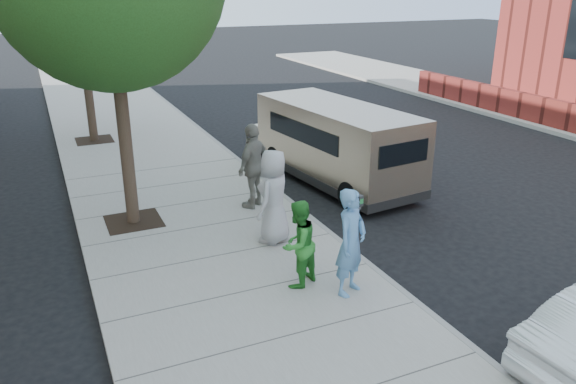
% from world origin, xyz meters
% --- Properties ---
extents(ground, '(120.00, 120.00, 0.00)m').
position_xyz_m(ground, '(0.00, 0.00, 0.00)').
color(ground, black).
rests_on(ground, ground).
extents(sidewalk, '(5.00, 60.00, 0.15)m').
position_xyz_m(sidewalk, '(-1.00, 0.00, 0.07)').
color(sidewalk, gray).
rests_on(sidewalk, ground).
extents(curb_face, '(0.12, 60.00, 0.16)m').
position_xyz_m(curb_face, '(1.44, 0.00, 0.07)').
color(curb_face, gray).
rests_on(curb_face, ground).
extents(parking_meter, '(0.29, 0.16, 1.32)m').
position_xyz_m(parking_meter, '(1.25, -1.27, 1.10)').
color(parking_meter, gray).
rests_on(parking_meter, sidewalk).
extents(van, '(2.55, 5.95, 2.14)m').
position_xyz_m(van, '(3.27, 3.29, 1.14)').
color(van, tan).
rests_on(van, ground).
extents(person_officer, '(0.82, 0.74, 1.89)m').
position_xyz_m(person_officer, '(0.57, -2.25, 1.09)').
color(person_officer, '#5B91C3').
rests_on(person_officer, sidewalk).
extents(person_green_shirt, '(0.96, 0.89, 1.58)m').
position_xyz_m(person_green_shirt, '(-0.13, -1.66, 0.94)').
color(person_green_shirt, '#2D8C2E').
rests_on(person_green_shirt, sidewalk).
extents(person_gray_shirt, '(1.12, 1.09, 1.95)m').
position_xyz_m(person_gray_shirt, '(0.19, 0.18, 1.12)').
color(person_gray_shirt, '#AAA9AC').
rests_on(person_gray_shirt, sidewalk).
extents(person_striped_polo, '(1.24, 1.11, 2.02)m').
position_xyz_m(person_striped_polo, '(0.51, 2.15, 1.16)').
color(person_striped_polo, gray).
rests_on(person_striped_polo, sidewalk).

